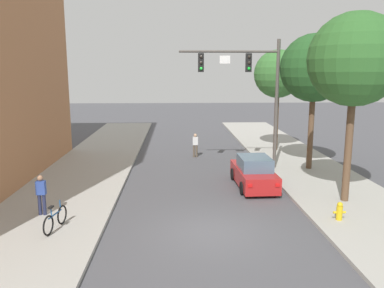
{
  "coord_description": "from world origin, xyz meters",
  "views": [
    {
      "loc": [
        -1.31,
        -13.35,
        5.81
      ],
      "look_at": [
        -0.43,
        6.98,
        2.0
      ],
      "focal_mm": 36.11,
      "sensor_mm": 36.0,
      "label": 1
    }
  ],
  "objects_px": {
    "traffic_signal_mast": "(250,81)",
    "street_tree_third": "(278,74)",
    "street_tree_nearest": "(355,60)",
    "pedestrian_sidewalk_left_walker": "(41,193)",
    "fire_hydrant": "(339,211)",
    "bicycle_leaning": "(55,219)",
    "pedestrian_crossing_road": "(195,144)",
    "car_lead_red": "(254,173)",
    "street_tree_second": "(314,68)"
  },
  "relations": [
    {
      "from": "car_lead_red",
      "to": "pedestrian_sidewalk_left_walker",
      "type": "xyz_separation_m",
      "value": [
        -9.35,
        -3.96,
        0.34
      ]
    },
    {
      "from": "pedestrian_crossing_road",
      "to": "street_tree_nearest",
      "type": "height_order",
      "value": "street_tree_nearest"
    },
    {
      "from": "pedestrian_crossing_road",
      "to": "fire_hydrant",
      "type": "relative_size",
      "value": 2.28
    },
    {
      "from": "bicycle_leaning",
      "to": "street_tree_nearest",
      "type": "height_order",
      "value": "street_tree_nearest"
    },
    {
      "from": "traffic_signal_mast",
      "to": "car_lead_red",
      "type": "relative_size",
      "value": 1.75
    },
    {
      "from": "car_lead_red",
      "to": "fire_hydrant",
      "type": "height_order",
      "value": "car_lead_red"
    },
    {
      "from": "car_lead_red",
      "to": "street_tree_second",
      "type": "bearing_deg",
      "value": 38.21
    },
    {
      "from": "traffic_signal_mast",
      "to": "car_lead_red",
      "type": "bearing_deg",
      "value": -95.6
    },
    {
      "from": "fire_hydrant",
      "to": "bicycle_leaning",
      "type": "bearing_deg",
      "value": -177.54
    },
    {
      "from": "car_lead_red",
      "to": "street_tree_second",
      "type": "height_order",
      "value": "street_tree_second"
    },
    {
      "from": "bicycle_leaning",
      "to": "pedestrian_sidewalk_left_walker",
      "type": "bearing_deg",
      "value": 122.88
    },
    {
      "from": "bicycle_leaning",
      "to": "street_tree_third",
      "type": "bearing_deg",
      "value": 50.3
    },
    {
      "from": "street_tree_second",
      "to": "street_tree_third",
      "type": "distance_m",
      "value": 5.59
    },
    {
      "from": "bicycle_leaning",
      "to": "street_tree_third",
      "type": "xyz_separation_m",
      "value": [
        11.73,
        14.12,
        5.1
      ]
    },
    {
      "from": "car_lead_red",
      "to": "street_tree_nearest",
      "type": "xyz_separation_m",
      "value": [
        3.56,
        -2.74,
        5.57
      ]
    },
    {
      "from": "traffic_signal_mast",
      "to": "pedestrian_crossing_road",
      "type": "relative_size",
      "value": 4.57
    },
    {
      "from": "pedestrian_sidewalk_left_walker",
      "to": "fire_hydrant",
      "type": "bearing_deg",
      "value": -5.1
    },
    {
      "from": "fire_hydrant",
      "to": "pedestrian_crossing_road",
      "type": "bearing_deg",
      "value": 112.25
    },
    {
      "from": "pedestrian_sidewalk_left_walker",
      "to": "bicycle_leaning",
      "type": "distance_m",
      "value": 1.87
    },
    {
      "from": "pedestrian_sidewalk_left_walker",
      "to": "fire_hydrant",
      "type": "xyz_separation_m",
      "value": [
        11.7,
        -1.04,
        -0.56
      ]
    },
    {
      "from": "fire_hydrant",
      "to": "street_tree_second",
      "type": "bearing_deg",
      "value": 78.79
    },
    {
      "from": "bicycle_leaning",
      "to": "street_tree_second",
      "type": "distance_m",
      "value": 15.99
    },
    {
      "from": "pedestrian_sidewalk_left_walker",
      "to": "street_tree_nearest",
      "type": "height_order",
      "value": "street_tree_nearest"
    },
    {
      "from": "pedestrian_sidewalk_left_walker",
      "to": "pedestrian_crossing_road",
      "type": "xyz_separation_m",
      "value": [
        6.73,
        11.11,
        -0.15
      ]
    },
    {
      "from": "street_tree_second",
      "to": "car_lead_red",
      "type": "bearing_deg",
      "value": -141.79
    },
    {
      "from": "fire_hydrant",
      "to": "street_tree_third",
      "type": "relative_size",
      "value": 0.1
    },
    {
      "from": "traffic_signal_mast",
      "to": "pedestrian_sidewalk_left_walker",
      "type": "bearing_deg",
      "value": -142.85
    },
    {
      "from": "street_tree_third",
      "to": "car_lead_red",
      "type": "bearing_deg",
      "value": -111.13
    },
    {
      "from": "traffic_signal_mast",
      "to": "pedestrian_crossing_road",
      "type": "height_order",
      "value": "traffic_signal_mast"
    },
    {
      "from": "pedestrian_sidewalk_left_walker",
      "to": "pedestrian_crossing_road",
      "type": "height_order",
      "value": "pedestrian_sidewalk_left_walker"
    },
    {
      "from": "traffic_signal_mast",
      "to": "street_tree_nearest",
      "type": "relative_size",
      "value": 0.92
    },
    {
      "from": "pedestrian_sidewalk_left_walker",
      "to": "street_tree_nearest",
      "type": "bearing_deg",
      "value": 5.37
    },
    {
      "from": "traffic_signal_mast",
      "to": "street_tree_third",
      "type": "relative_size",
      "value": 1.04
    },
    {
      "from": "car_lead_red",
      "to": "bicycle_leaning",
      "type": "xyz_separation_m",
      "value": [
        -8.38,
        -5.46,
        -0.18
      ]
    },
    {
      "from": "bicycle_leaning",
      "to": "traffic_signal_mast",
      "type": "bearing_deg",
      "value": 45.43
    },
    {
      "from": "street_tree_second",
      "to": "pedestrian_crossing_road",
      "type": "bearing_deg",
      "value": 148.47
    },
    {
      "from": "street_tree_nearest",
      "to": "street_tree_third",
      "type": "distance_m",
      "value": 11.43
    },
    {
      "from": "fire_hydrant",
      "to": "street_tree_second",
      "type": "relative_size",
      "value": 0.09
    },
    {
      "from": "bicycle_leaning",
      "to": "street_tree_nearest",
      "type": "relative_size",
      "value": 0.22
    },
    {
      "from": "pedestrian_sidewalk_left_walker",
      "to": "fire_hydrant",
      "type": "distance_m",
      "value": 11.76
    },
    {
      "from": "street_tree_third",
      "to": "street_tree_nearest",
      "type": "bearing_deg",
      "value": -88.93
    },
    {
      "from": "pedestrian_crossing_road",
      "to": "fire_hydrant",
      "type": "bearing_deg",
      "value": -67.75
    },
    {
      "from": "pedestrian_crossing_road",
      "to": "street_tree_second",
      "type": "relative_size",
      "value": 0.21
    },
    {
      "from": "bicycle_leaning",
      "to": "street_tree_nearest",
      "type": "xyz_separation_m",
      "value": [
        11.94,
        2.72,
        5.75
      ]
    },
    {
      "from": "fire_hydrant",
      "to": "street_tree_second",
      "type": "distance_m",
      "value": 9.93
    },
    {
      "from": "fire_hydrant",
      "to": "street_tree_third",
      "type": "height_order",
      "value": "street_tree_third"
    },
    {
      "from": "traffic_signal_mast",
      "to": "fire_hydrant",
      "type": "relative_size",
      "value": 10.42
    },
    {
      "from": "traffic_signal_mast",
      "to": "street_tree_nearest",
      "type": "distance_m",
      "value": 6.99
    },
    {
      "from": "pedestrian_sidewalk_left_walker",
      "to": "street_tree_second",
      "type": "relative_size",
      "value": 0.21
    },
    {
      "from": "car_lead_red",
      "to": "street_tree_third",
      "type": "xyz_separation_m",
      "value": [
        3.35,
        8.66,
        4.92
      ]
    }
  ]
}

